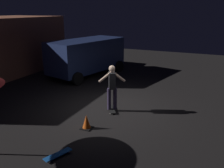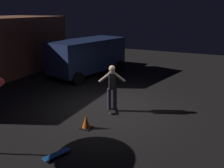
{
  "view_description": "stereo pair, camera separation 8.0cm",
  "coord_description": "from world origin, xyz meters",
  "views": [
    {
      "loc": [
        -7.74,
        -3.62,
        3.65
      ],
      "look_at": [
        -0.1,
        -0.2,
        1.05
      ],
      "focal_mm": 38.8,
      "sensor_mm": 36.0,
      "label": 1
    },
    {
      "loc": [
        -7.71,
        -3.7,
        3.65
      ],
      "look_at": [
        -0.1,
        -0.2,
        1.05
      ],
      "focal_mm": 38.8,
      "sensor_mm": 36.0,
      "label": 2
    }
  ],
  "objects": [
    {
      "name": "ground_plane",
      "position": [
        0.0,
        0.0,
        0.0
      ],
      "size": [
        28.0,
        28.0,
        0.0
      ],
      "primitive_type": "plane",
      "color": "black"
    },
    {
      "name": "skater",
      "position": [
        -0.1,
        -0.2,
        1.04
      ],
      "size": [
        0.57,
        0.9,
        1.67
      ],
      "color": "#382D4C",
      "rests_on": "skateboard_ridden"
    },
    {
      "name": "skateboard_ridden",
      "position": [
        -0.1,
        -0.2,
        0.06
      ],
      "size": [
        0.78,
        0.56,
        0.07
      ],
      "color": "black",
      "rests_on": "ground_plane"
    },
    {
      "name": "parked_van",
      "position": [
        4.06,
        3.23,
        1.16
      ],
      "size": [
        4.92,
        3.13,
        2.03
      ],
      "color": "navy",
      "rests_on": "ground_plane"
    },
    {
      "name": "skateboard_spare",
      "position": [
        -3.37,
        -0.13,
        0.06
      ],
      "size": [
        0.8,
        0.46,
        0.07
      ],
      "color": "#1959B2",
      "rests_on": "ground_plane"
    },
    {
      "name": "traffic_cone",
      "position": [
        -1.72,
        -0.03,
        0.21
      ],
      "size": [
        0.34,
        0.34,
        0.46
      ],
      "color": "black",
      "rests_on": "ground_plane"
    }
  ]
}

